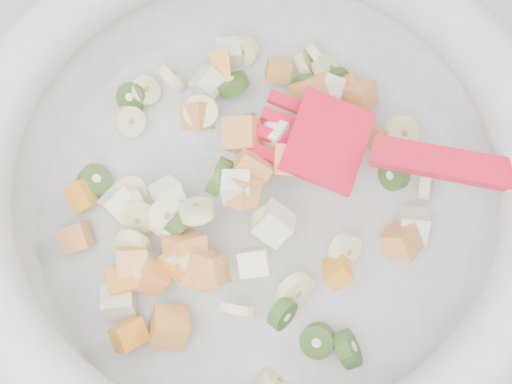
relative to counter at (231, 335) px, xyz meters
name	(u,v)px	position (x,y,z in m)	size (l,w,h in m)	color
counter	(231,335)	(0.00, 0.00, 0.00)	(2.00, 0.60, 0.90)	#A8A7AD
mixing_bowl	(256,184)	(0.03, -0.01, 0.51)	(0.44, 0.41, 0.13)	silver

